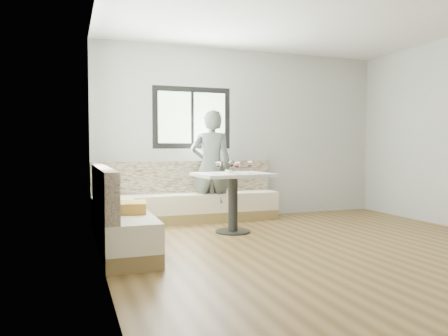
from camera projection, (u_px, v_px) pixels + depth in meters
The scene contains 9 objects.
room at pixel (316, 127), 5.08m from camera, with size 5.01×5.01×2.81m.
banquette at pixel (161, 208), 6.08m from camera, with size 2.90×2.80×0.95m.
table at pixel (233, 188), 6.00m from camera, with size 1.05×0.85×0.82m.
person at pixel (211, 166), 6.84m from camera, with size 0.64×0.42×1.75m, color #4F5851.
olive_ramekin at pixel (229, 171), 6.00m from camera, with size 0.11×0.11×0.04m.
wine_glass_a at pixel (218, 165), 5.75m from camera, with size 0.08×0.08×0.18m.
wine_glass_b at pixel (237, 165), 5.80m from camera, with size 0.08×0.08×0.18m.
wine_glass_c at pixel (250, 164), 5.97m from camera, with size 0.08×0.08×0.18m.
wine_glass_d at pixel (232, 164), 6.13m from camera, with size 0.08×0.08×0.18m.
Camera 1 is at (-2.81, -4.36, 1.19)m, focal length 35.00 mm.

